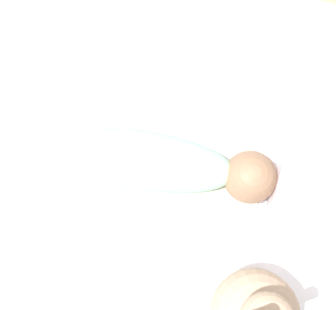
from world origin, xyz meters
name	(u,v)px	position (x,y,z in m)	size (l,w,h in m)	color
ground_plane	(187,168)	(0.00, 0.00, 0.00)	(12.00, 12.00, 0.00)	#9E8466
bed_mattress	(189,161)	(0.00, 0.00, 0.10)	(1.33, 1.08, 0.20)	white
burp_cloth	(224,195)	(0.11, -0.09, 0.21)	(0.17, 0.16, 0.02)	white
swaddled_baby	(165,164)	(-0.05, -0.06, 0.27)	(0.57, 0.20, 0.14)	#99D6B2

